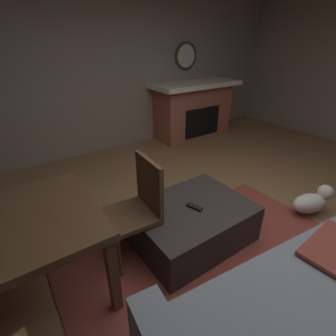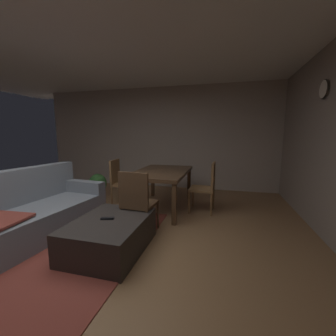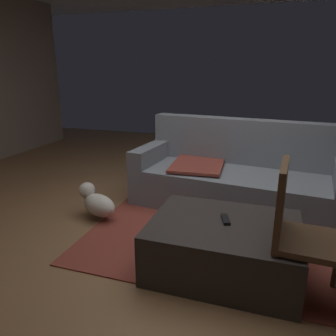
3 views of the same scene
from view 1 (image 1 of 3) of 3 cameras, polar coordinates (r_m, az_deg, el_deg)
The scene contains 9 objects.
floor at distance 2.70m, azimuth 16.97°, elevation -16.63°, with size 9.13×9.13×0.00m, color olive.
wall_back_fireplace_side at distance 4.57m, azimuth -14.21°, elevation 20.53°, with size 8.01×0.12×2.69m, color gray.
area_rug at distance 2.40m, azimuth 15.23°, elevation -23.08°, with size 2.60×2.00×0.01m, color brown.
fireplace at distance 5.24m, azimuth 5.76°, elevation 13.04°, with size 1.78×0.76×1.08m.
round_wall_mirror at distance 5.31m, azimuth 4.10°, elevation 23.86°, with size 0.51×0.05×0.51m.
ottoman_coffee_table at distance 2.56m, azimuth 5.23°, elevation -12.19°, with size 1.09×0.83×0.40m, color #2D2826.
tv_remote at distance 2.41m, azimuth 5.96°, elevation -8.72°, with size 0.05×0.16×0.02m, color black.
dining_chair_west at distance 2.25m, azimuth -6.54°, elevation -7.96°, with size 0.47×0.47×0.93m.
small_dog at distance 3.29m, azimuth 29.71°, elevation -6.52°, with size 0.48×0.35×0.31m.
Camera 1 is at (1.67, 1.08, 1.81)m, focal length 27.07 mm.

